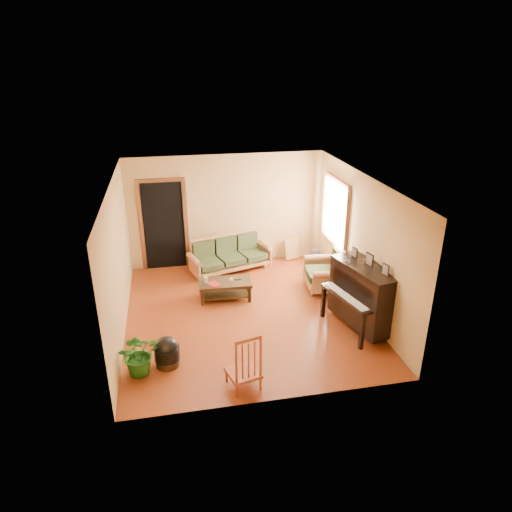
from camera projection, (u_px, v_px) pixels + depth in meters
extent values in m
plane|color=#61220C|center=(246.00, 313.00, 8.83)|extent=(5.00, 5.00, 0.00)
cube|color=black|center=(164.00, 226.00, 10.40)|extent=(1.08, 0.16, 2.05)
cube|color=white|center=(336.00, 212.00, 9.80)|extent=(0.12, 1.36, 1.46)
cube|color=#A9693E|center=(230.00, 255.00, 10.47)|extent=(1.99, 1.27, 0.79)
cube|color=black|center=(225.00, 290.00, 9.31)|extent=(1.08, 0.62, 0.38)
cube|color=#A9693E|center=(324.00, 269.00, 9.60)|extent=(0.95, 0.98, 0.91)
cube|color=black|center=(363.00, 297.00, 8.16)|extent=(1.12, 1.53, 1.21)
cylinder|color=black|center=(167.00, 355.00, 7.25)|extent=(0.51, 0.51, 0.39)
cube|color=maroon|center=(243.00, 359.00, 6.68)|extent=(0.55, 0.59, 0.95)
cube|color=#B38E3B|center=(292.00, 249.00, 11.11)|extent=(0.42, 0.24, 0.56)
cylinder|color=#334299|center=(315.00, 254.00, 11.24)|extent=(0.23, 0.23, 0.22)
imported|color=#20611B|center=(140.00, 354.00, 7.02)|extent=(0.72, 0.65, 0.70)
imported|color=maroon|center=(210.00, 286.00, 9.02)|extent=(0.27, 0.30, 0.02)
cylinder|color=silver|center=(206.00, 280.00, 9.17)|extent=(0.09, 0.09, 0.12)
cylinder|color=silver|center=(231.00, 280.00, 9.24)|extent=(0.10, 0.10, 0.06)
cube|color=black|center=(238.00, 279.00, 9.29)|extent=(0.14, 0.05, 0.01)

